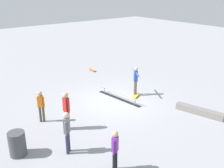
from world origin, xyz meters
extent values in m
plane|color=#9E9EA3|center=(0.00, 0.00, 0.00)|extent=(60.00, 60.00, 0.00)
cube|color=black|center=(0.15, -0.47, 0.01)|extent=(3.08, 0.61, 0.01)
cylinder|color=gray|center=(-1.00, -0.61, 0.17)|extent=(0.04, 0.04, 0.33)
cylinder|color=gray|center=(1.31, -0.33, 0.17)|extent=(0.04, 0.04, 0.33)
cylinder|color=gray|center=(0.15, -0.47, 0.33)|extent=(2.90, 0.40, 0.05)
cube|color=gray|center=(-3.75, -2.36, 0.16)|extent=(2.35, 0.93, 0.32)
cylinder|color=brown|center=(-0.09, -1.50, 0.43)|extent=(0.17, 0.17, 0.86)
cylinder|color=brown|center=(0.05, -1.58, 0.43)|extent=(0.17, 0.17, 0.86)
cube|color=#2D51B7|center=(-0.02, -1.54, 1.16)|extent=(0.29, 0.28, 0.61)
sphere|color=tan|center=(-0.02, -1.54, 1.58)|extent=(0.23, 0.23, 0.23)
cylinder|color=#2D51B7|center=(-0.36, -1.34, 1.39)|extent=(0.53, 0.36, 0.08)
cylinder|color=#2D51B7|center=(0.32, -1.74, 1.39)|extent=(0.53, 0.36, 0.08)
cube|color=yellow|center=(-0.25, -1.40, 0.08)|extent=(0.51, 0.81, 0.02)
cylinder|color=white|center=(-0.47, -1.20, 0.03)|extent=(0.05, 0.06, 0.05)
cylinder|color=white|center=(-0.26, -1.10, 0.03)|extent=(0.05, 0.06, 0.05)
cylinder|color=white|center=(-0.24, -1.69, 0.03)|extent=(0.05, 0.06, 0.05)
cylinder|color=white|center=(-0.03, -1.60, 0.03)|extent=(0.05, 0.06, 0.05)
cylinder|color=brown|center=(-1.04, 3.41, 0.44)|extent=(0.15, 0.15, 0.88)
cylinder|color=brown|center=(-0.87, 3.44, 0.44)|extent=(0.15, 0.15, 0.88)
cube|color=red|center=(-0.96, 3.42, 1.19)|extent=(0.26, 0.23, 0.63)
sphere|color=tan|center=(-0.96, 3.42, 1.63)|extent=(0.24, 0.24, 0.24)
cylinder|color=red|center=(-1.11, 3.40, 1.14)|extent=(0.09, 0.09, 0.59)
cylinder|color=red|center=(-0.80, 3.45, 1.14)|extent=(0.09, 0.09, 0.59)
cylinder|color=brown|center=(0.42, 4.06, 0.39)|extent=(0.16, 0.16, 0.77)
cylinder|color=brown|center=(0.33, 3.94, 0.39)|extent=(0.16, 0.16, 0.77)
cube|color=orange|center=(0.38, 4.00, 1.04)|extent=(0.26, 0.27, 0.55)
sphere|color=tan|center=(0.38, 4.00, 1.42)|extent=(0.21, 0.21, 0.21)
cylinder|color=orange|center=(0.46, 4.10, 0.99)|extent=(0.10, 0.10, 0.51)
cylinder|color=orange|center=(0.29, 3.89, 0.99)|extent=(0.10, 0.10, 0.51)
cylinder|color=#2D3351|center=(-2.43, 4.20, 0.43)|extent=(0.18, 0.18, 0.86)
cylinder|color=#2D3351|center=(-2.55, 4.31, 0.43)|extent=(0.18, 0.18, 0.86)
cube|color=slate|center=(-2.49, 4.26, 1.16)|extent=(0.30, 0.30, 0.61)
sphere|color=beige|center=(-2.49, 4.26, 1.58)|extent=(0.23, 0.23, 0.23)
cylinder|color=slate|center=(-2.38, 4.15, 1.10)|extent=(0.11, 0.11, 0.57)
cylinder|color=slate|center=(-2.60, 4.36, 1.10)|extent=(0.11, 0.11, 0.57)
cylinder|color=black|center=(-4.43, 3.59, 0.39)|extent=(0.15, 0.15, 0.78)
cylinder|color=black|center=(-4.35, 3.46, 0.39)|extent=(0.15, 0.15, 0.78)
cube|color=purple|center=(-4.39, 3.52, 1.05)|extent=(0.26, 0.26, 0.55)
sphere|color=tan|center=(-4.39, 3.52, 1.44)|extent=(0.21, 0.21, 0.21)
cylinder|color=purple|center=(-4.46, 3.64, 1.00)|extent=(0.10, 0.10, 0.52)
cylinder|color=purple|center=(-4.32, 3.40, 1.00)|extent=(0.10, 0.10, 0.52)
cube|color=orange|center=(5.33, -2.19, 0.08)|extent=(0.81, 0.25, 0.02)
cylinder|color=white|center=(5.06, -2.29, 0.03)|extent=(0.06, 0.03, 0.05)
cylinder|color=white|center=(5.07, -2.06, 0.03)|extent=(0.06, 0.03, 0.05)
cylinder|color=white|center=(5.60, -2.32, 0.03)|extent=(0.06, 0.03, 0.05)
cylinder|color=white|center=(5.61, -2.09, 0.03)|extent=(0.06, 0.03, 0.05)
cylinder|color=#47474C|center=(-1.45, 5.79, 0.47)|extent=(0.63, 0.63, 0.94)
camera|label=1|loc=(-10.05, 8.16, 5.94)|focal=41.78mm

